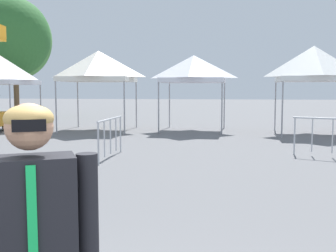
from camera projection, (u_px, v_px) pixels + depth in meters
canopy_tent_behind_right at (98, 66)px, 17.54m from camera, size 3.15×3.15×3.52m
canopy_tent_left_of_center at (194, 69)px, 17.39m from camera, size 2.85×2.85×3.31m
canopy_tent_behind_center at (314, 64)px, 15.99m from camera, size 2.87×2.87×3.58m
tree_behind_tents_left at (14, 37)px, 24.68m from camera, size 4.42×4.42×7.48m
tree_behind_tents_center at (15, 40)px, 25.15m from camera, size 4.55×4.55×7.47m
crowd_barrier_near_person at (333, 130)px, 10.67m from camera, size 1.97×0.82×1.08m
crowd_barrier_by_lift at (110, 130)px, 10.56m from camera, size 0.08×2.10×1.08m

